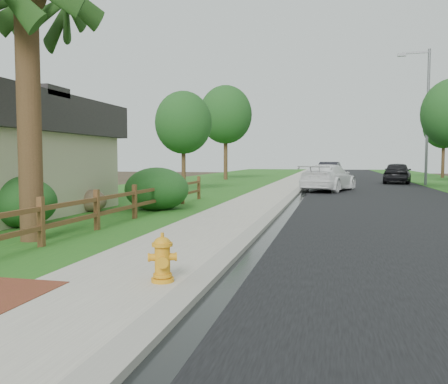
% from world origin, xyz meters
% --- Properties ---
extents(ground, '(120.00, 120.00, 0.00)m').
position_xyz_m(ground, '(0.00, 0.00, 0.00)').
color(ground, '#33281C').
extents(road, '(8.00, 90.00, 0.02)m').
position_xyz_m(road, '(4.60, 35.00, 0.01)').
color(road, black).
rests_on(road, ground).
extents(curb, '(0.40, 90.00, 0.12)m').
position_xyz_m(curb, '(0.40, 35.00, 0.06)').
color(curb, gray).
rests_on(curb, ground).
extents(wet_gutter, '(0.50, 90.00, 0.00)m').
position_xyz_m(wet_gutter, '(0.75, 35.00, 0.02)').
color(wet_gutter, black).
rests_on(wet_gutter, road).
extents(sidewalk, '(2.20, 90.00, 0.10)m').
position_xyz_m(sidewalk, '(-0.90, 35.00, 0.05)').
color(sidewalk, gray).
rests_on(sidewalk, ground).
extents(grass_strip, '(1.60, 90.00, 0.06)m').
position_xyz_m(grass_strip, '(-2.80, 35.00, 0.03)').
color(grass_strip, '#185518').
rests_on(grass_strip, ground).
extents(lawn_near, '(9.00, 90.00, 0.04)m').
position_xyz_m(lawn_near, '(-8.00, 35.00, 0.02)').
color(lawn_near, '#185518').
rests_on(lawn_near, ground).
extents(ranch_fence, '(0.12, 16.92, 1.10)m').
position_xyz_m(ranch_fence, '(-3.60, 6.40, 0.62)').
color(ranch_fence, '#4B2F19').
rests_on(ranch_fence, ground).
extents(fire_hydrant, '(0.47, 0.38, 0.72)m').
position_xyz_m(fire_hydrant, '(-0.10, 0.53, 0.43)').
color(fire_hydrant, gold).
rests_on(fire_hydrant, sidewalk).
extents(white_suv, '(3.59, 5.72, 1.55)m').
position_xyz_m(white_suv, '(2.09, 22.30, 0.79)').
color(white_suv, white).
rests_on(white_suv, road).
extents(dark_car_mid, '(2.71, 5.02, 1.62)m').
position_xyz_m(dark_car_mid, '(7.20, 32.46, 0.83)').
color(dark_car_mid, black).
rests_on(dark_car_mid, road).
extents(dark_car_far, '(2.44, 5.03, 1.59)m').
position_xyz_m(dark_car_far, '(2.00, 39.29, 0.81)').
color(dark_car_far, black).
rests_on(dark_car_far, road).
extents(streetlight, '(2.18, 0.30, 9.43)m').
position_xyz_m(streetlight, '(8.52, 29.50, 5.34)').
color(streetlight, slate).
rests_on(streetlight, ground).
extents(boulder, '(1.38, 1.16, 0.80)m').
position_xyz_m(boulder, '(-6.00, 9.24, 0.40)').
color(boulder, brown).
rests_on(boulder, ground).
extents(shrub_c, '(2.00, 2.00, 1.40)m').
position_xyz_m(shrub_c, '(-6.02, 5.45, 0.70)').
color(shrub_c, '#1B4719').
rests_on(shrub_c, ground).
extents(shrub_d, '(2.97, 2.97, 1.58)m').
position_xyz_m(shrub_d, '(-3.90, 10.28, 0.79)').
color(shrub_d, '#1B4719').
rests_on(shrub_d, ground).
extents(tree_near_left, '(3.23, 3.23, 5.72)m').
position_xyz_m(tree_near_left, '(-5.96, 19.95, 3.93)').
color(tree_near_left, '#3D2D19').
rests_on(tree_near_left, ground).
extents(tree_mid_left, '(4.70, 4.70, 8.40)m').
position_xyz_m(tree_mid_left, '(-7.00, 35.56, 5.80)').
color(tree_mid_left, '#3D2D19').
rests_on(tree_mid_left, ground).
extents(tree_far_right, '(3.91, 3.91, 7.21)m').
position_xyz_m(tree_far_right, '(12.90, 44.15, 5.04)').
color(tree_far_right, '#3D2D19').
rests_on(tree_far_right, ground).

